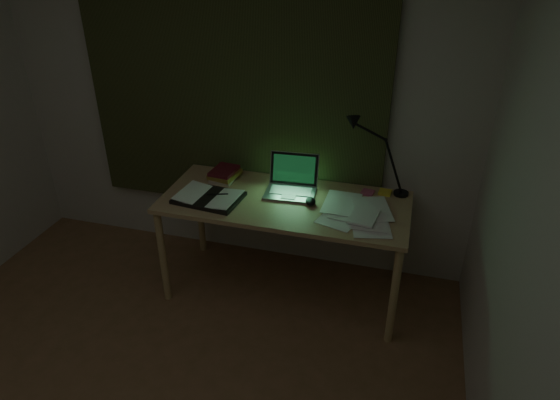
# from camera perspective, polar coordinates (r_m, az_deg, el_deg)

# --- Properties ---
(wall_back) EXTENTS (3.50, 0.00, 2.50)m
(wall_back) POSITION_cam_1_polar(r_m,az_deg,el_deg) (3.66, -5.20, 11.06)
(wall_back) COLOR beige
(wall_back) RESTS_ON ground
(wall_right) EXTENTS (0.00, 4.00, 2.50)m
(wall_right) POSITION_cam_1_polar(r_m,az_deg,el_deg) (1.76, 29.00, -15.17)
(wall_right) COLOR beige
(wall_right) RESTS_ON ground
(curtain) EXTENTS (2.20, 0.06, 2.00)m
(curtain) POSITION_cam_1_polar(r_m,az_deg,el_deg) (3.57, -5.57, 13.92)
(curtain) COLOR #2D3018
(curtain) RESTS_ON wall_back
(desk) EXTENTS (1.65, 0.72, 0.75)m
(desk) POSITION_cam_1_polar(r_m,az_deg,el_deg) (3.53, 0.52, -5.38)
(desk) COLOR tan
(desk) RESTS_ON floor
(laptop) EXTENTS (0.37, 0.41, 0.24)m
(laptop) POSITION_cam_1_polar(r_m,az_deg,el_deg) (3.35, 1.19, 2.48)
(laptop) COLOR #A3A3A7
(laptop) RESTS_ON desk
(open_textbook) EXTENTS (0.46, 0.35, 0.04)m
(open_textbook) POSITION_cam_1_polar(r_m,az_deg,el_deg) (3.37, -8.14, 0.34)
(open_textbook) COLOR white
(open_textbook) RESTS_ON desk
(book_stack) EXTENTS (0.19, 0.22, 0.08)m
(book_stack) POSITION_cam_1_polar(r_m,az_deg,el_deg) (3.62, -6.35, 2.99)
(book_stack) COLOR white
(book_stack) RESTS_ON desk
(loose_papers) EXTENTS (0.46, 0.48, 0.02)m
(loose_papers) POSITION_cam_1_polar(r_m,az_deg,el_deg) (3.19, 8.59, -1.67)
(loose_papers) COLOR white
(loose_papers) RESTS_ON desk
(mouse) EXTENTS (0.09, 0.12, 0.04)m
(mouse) POSITION_cam_1_polar(r_m,az_deg,el_deg) (3.29, 3.51, -0.17)
(mouse) COLOR black
(mouse) RESTS_ON desk
(sticky_yellow) EXTENTS (0.09, 0.09, 0.02)m
(sticky_yellow) POSITION_cam_1_polar(r_m,az_deg,el_deg) (3.49, 11.91, 0.87)
(sticky_yellow) COLOR yellow
(sticky_yellow) RESTS_ON desk
(sticky_pink) EXTENTS (0.09, 0.09, 0.02)m
(sticky_pink) POSITION_cam_1_polar(r_m,az_deg,el_deg) (3.47, 9.98, 0.85)
(sticky_pink) COLOR #CD5076
(sticky_pink) RESTS_ON desk
(desk_lamp) EXTENTS (0.42, 0.36, 0.55)m
(desk_lamp) POSITION_cam_1_polar(r_m,az_deg,el_deg) (3.38, 14.17, 4.68)
(desk_lamp) COLOR black
(desk_lamp) RESTS_ON desk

